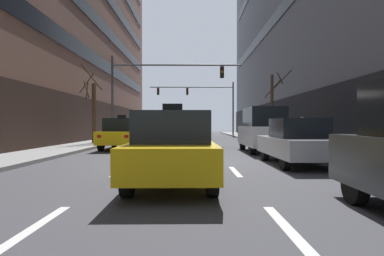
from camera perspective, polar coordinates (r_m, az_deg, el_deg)
The scene contains 32 objects.
ground_plane at distance 12.35m, azimuth -2.01°, elevation -5.72°, with size 120.00×120.00×0.00m, color #424247.
sidewalk_left at distance 14.08m, azimuth -28.96°, elevation -4.73°, with size 2.71×80.00×0.14m, color gray.
sidewalk_right at distance 13.70m, azimuth 25.76°, elevation -4.87°, with size 2.71×80.00×0.14m, color gray.
lane_stripe_l1_s2 at distance 4.94m, azimuth -26.03°, elevation -15.41°, with size 0.16×2.00×0.01m, color silver.
lane_stripe_l1_s3 at distance 9.60m, azimuth -12.73°, elevation -7.54°, with size 0.16×2.00×0.01m, color silver.
lane_stripe_l1_s4 at distance 14.49m, azimuth -8.38°, elevation -4.78°, with size 0.16×2.00×0.01m, color silver.
lane_stripe_l1_s5 at distance 19.43m, azimuth -6.24°, elevation -3.40°, with size 0.16×2.00×0.01m, color silver.
lane_stripe_l1_s6 at distance 24.40m, azimuth -4.98°, elevation -2.58°, with size 0.16×2.00×0.01m, color silver.
lane_stripe_l1_s7 at distance 29.38m, azimuth -4.14°, elevation -2.04°, with size 0.16×2.00×0.01m, color silver.
lane_stripe_l1_s8 at distance 34.36m, azimuth -3.55°, elevation -1.65°, with size 0.16×2.00×0.01m, color silver.
lane_stripe_l1_s9 at distance 39.35m, azimuth -3.11°, elevation -1.37°, with size 0.16×2.00×0.01m, color silver.
lane_stripe_l1_s10 at distance 44.34m, azimuth -2.77°, elevation -1.14°, with size 0.16×2.00×0.01m, color silver.
lane_stripe_l2_s2 at distance 4.65m, azimuth 16.22°, elevation -16.40°, with size 0.16×2.00×0.01m, color silver.
lane_stripe_l2_s3 at distance 9.45m, azimuth 7.61°, elevation -7.66°, with size 0.16×2.00×0.01m, color silver.
lane_stripe_l2_s4 at distance 14.39m, azimuth 4.94°, elevation -4.81°, with size 0.16×2.00×0.01m, color silver.
lane_stripe_l2_s5 at distance 19.36m, azimuth 3.65°, elevation -3.41°, with size 0.16×2.00×0.01m, color silver.
lane_stripe_l2_s6 at distance 24.34m, azimuth 2.88°, elevation -2.59°, with size 0.16×2.00×0.01m, color silver.
lane_stripe_l2_s7 at distance 29.33m, azimuth 2.38°, elevation -2.04°, with size 0.16×2.00×0.01m, color silver.
lane_stripe_l2_s8 at distance 34.32m, azimuth 2.02°, elevation -1.66°, with size 0.16×2.00×0.01m, color silver.
lane_stripe_l2_s9 at distance 39.31m, azimuth 1.76°, elevation -1.37°, with size 0.16×2.00×0.01m, color silver.
lane_stripe_l2_s10 at distance 44.31m, azimuth 1.55°, elevation -1.14°, with size 0.16×2.00×0.01m, color silver.
car_driving_0 at distance 38.20m, azimuth -0.73°, elevation -0.26°, with size 1.87×4.26×1.58m.
taxi_driving_1 at distance 7.37m, azimuth -3.48°, elevation -3.66°, with size 1.91×4.43×1.83m.
taxi_driving_2 at distance 18.24m, azimuth -12.30°, elevation -1.04°, with size 1.91×4.55×1.89m.
car_parked_1 at distance 11.40m, azimuth 18.04°, elevation -2.38°, with size 1.79×4.20×1.57m.
car_parked_2 at distance 16.20m, azimuth 12.55°, elevation -0.34°, with size 1.92×4.56×2.21m.
traffic_signal_0 at distance 23.79m, azimuth -7.05°, elevation 7.96°, with size 9.52×0.35×6.23m.
traffic_signal_1 at distance 39.04m, azimuth 1.99°, elevation 5.48°, with size 10.20×0.35×6.38m.
street_tree_0 at distance 22.22m, azimuth -17.21°, elevation 3.05°, with size 1.62×1.62×5.10m.
street_tree_1 at distance 23.51m, azimuth 14.08°, elevation 3.90°, with size 1.64×2.12×5.04m.
pedestrian_0 at distance 27.53m, azimuth 11.72°, elevation 0.13°, with size 0.49×0.32×1.71m.
pedestrian_1 at distance 20.26m, azimuth 18.92°, elevation -0.08°, with size 0.22×0.53×1.70m.
Camera 1 is at (0.42, -12.27, 1.36)m, focal length 30.01 mm.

